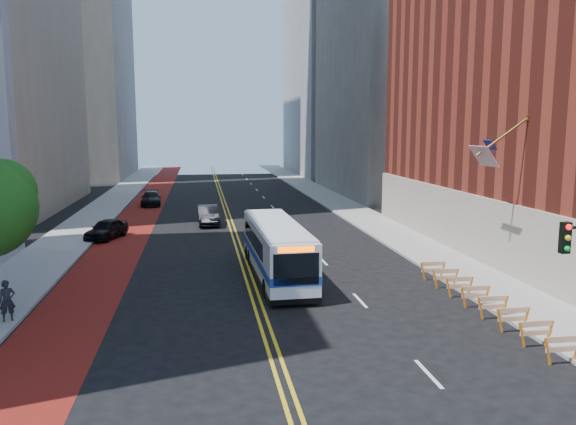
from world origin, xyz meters
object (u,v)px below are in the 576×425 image
(transit_bus, at_px, (276,249))
(pedestrian, at_px, (7,301))
(car_b, at_px, (208,215))
(car_c, at_px, (151,198))
(car_a, at_px, (107,229))

(transit_bus, xyz_separation_m, pedestrian, (-11.90, -5.68, -0.55))
(car_b, xyz_separation_m, car_c, (-5.72, 12.95, -0.07))
(car_a, distance_m, pedestrian, 18.14)
(car_b, bearing_deg, pedestrian, -112.69)
(transit_bus, height_order, car_c, transit_bus)
(car_b, bearing_deg, car_a, -148.61)
(transit_bus, xyz_separation_m, car_a, (-10.80, 12.42, -0.84))
(transit_bus, distance_m, car_c, 31.68)
(car_a, xyz_separation_m, car_c, (1.69, 17.91, -0.01))
(car_c, distance_m, pedestrian, 36.12)
(transit_bus, xyz_separation_m, car_c, (-9.11, 30.33, -0.85))
(transit_bus, bearing_deg, pedestrian, -155.89)
(car_c, xyz_separation_m, pedestrian, (-2.79, -36.01, 0.29))
(transit_bus, height_order, car_a, transit_bus)
(car_c, bearing_deg, pedestrian, -98.18)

